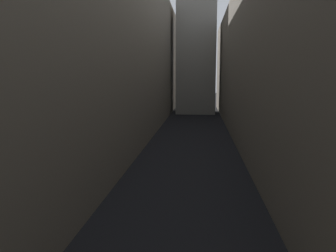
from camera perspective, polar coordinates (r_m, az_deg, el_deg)
name	(u,v)px	position (r m, az deg, el deg)	size (l,w,h in m)	color
ground_plane	(190,148)	(40.83, 3.73, -3.72)	(264.00, 264.00, 0.00)	black
building_block_left	(97,48)	(43.91, -11.68, 12.65)	(12.14, 108.00, 23.89)	#756B5B
building_block_right	(291,62)	(43.23, 19.75, 10.01)	(12.19, 108.00, 20.28)	#756B5B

